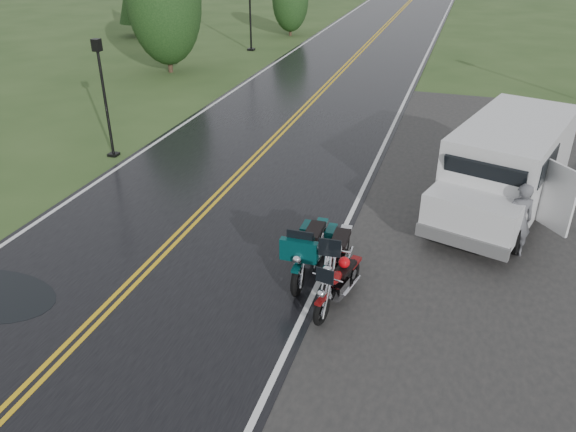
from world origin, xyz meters
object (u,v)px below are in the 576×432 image
object	(u,v)px
motorcycle_teal	(298,267)
lamp_post_near_left	(105,99)
lamp_post_far_left	(250,8)
motorcycle_red	(322,301)
van_white	(441,187)
person_at_van	(518,221)
motorcycle_silver	(327,278)

from	to	relation	value
motorcycle_teal	lamp_post_near_left	world-z (taller)	lamp_post_near_left
lamp_post_near_left	lamp_post_far_left	size ratio (longest dim) A/B	0.80
lamp_post_near_left	lamp_post_far_left	bearing A→B (deg)	95.74
motorcycle_red	van_white	size ratio (longest dim) A/B	0.32
motorcycle_red	lamp_post_far_left	distance (m)	25.79
motorcycle_red	motorcycle_teal	size ratio (longest dim) A/B	0.82
van_white	lamp_post_near_left	size ratio (longest dim) A/B	1.63
person_at_van	lamp_post_far_left	bearing A→B (deg)	-73.43
motorcycle_red	person_at_van	distance (m)	5.22
van_white	motorcycle_red	bearing A→B (deg)	-94.94
van_white	lamp_post_near_left	bearing A→B (deg)	-173.49
motorcycle_teal	motorcycle_silver	world-z (taller)	motorcycle_silver
motorcycle_red	motorcycle_silver	distance (m)	0.61
motorcycle_silver	lamp_post_far_left	xyz separation A→B (m)	(-10.44, 22.90, 1.65)
van_white	person_at_van	size ratio (longest dim) A/B	3.42
van_white	lamp_post_near_left	xyz separation A→B (m)	(-10.56, 1.92, 0.68)
motorcycle_silver	lamp_post_near_left	distance (m)	10.55
lamp_post_far_left	motorcycle_silver	bearing A→B (deg)	-65.48
motorcycle_teal	van_white	distance (m)	4.49
motorcycle_silver	lamp_post_far_left	bearing A→B (deg)	112.61
motorcycle_silver	lamp_post_far_left	distance (m)	25.22
motorcycle_silver	person_at_van	size ratio (longest dim) A/B	1.35
lamp_post_near_left	motorcycle_silver	bearing A→B (deg)	-33.64
van_white	lamp_post_far_left	world-z (taller)	lamp_post_far_left
motorcycle_teal	van_white	bearing A→B (deg)	55.77
motorcycle_silver	van_white	size ratio (longest dim) A/B	0.39
motorcycle_teal	person_at_van	xyz separation A→B (m)	(4.25, 3.05, 0.18)
motorcycle_teal	person_at_van	size ratio (longest dim) A/B	1.35
motorcycle_red	van_white	world-z (taller)	van_white
motorcycle_red	motorcycle_silver	world-z (taller)	motorcycle_silver
person_at_van	lamp_post_near_left	world-z (taller)	lamp_post_near_left
van_white	lamp_post_near_left	distance (m)	10.76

